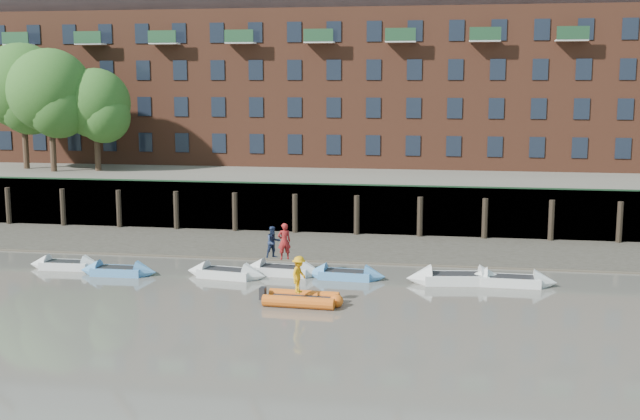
% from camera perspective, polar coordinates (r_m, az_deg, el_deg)
% --- Properties ---
extents(ground, '(220.00, 220.00, 0.00)m').
position_cam_1_polar(ground, '(30.10, 1.53, -9.78)').
color(ground, '#5D5850').
rests_on(ground, ground).
extents(foreshore, '(110.00, 8.00, 0.50)m').
position_cam_1_polar(foreshore, '(47.39, 4.49, -2.77)').
color(foreshore, '#3D382F').
rests_on(foreshore, ground).
extents(mud_band, '(110.00, 1.60, 0.10)m').
position_cam_1_polar(mud_band, '(44.08, 4.11, -3.67)').
color(mud_band, '#4C4336').
rests_on(mud_band, ground).
extents(river_wall, '(110.00, 1.23, 3.30)m').
position_cam_1_polar(river_wall, '(51.39, 4.93, -0.03)').
color(river_wall, '#2D2A26').
rests_on(river_wall, ground).
extents(bank_terrace, '(110.00, 28.00, 3.20)m').
position_cam_1_polar(bank_terrace, '(64.84, 5.86, 1.87)').
color(bank_terrace, '#5E594D').
rests_on(bank_terrace, ground).
extents(apartment_terrace, '(80.60, 15.56, 20.98)m').
position_cam_1_polar(apartment_terrace, '(65.39, 6.08, 11.78)').
color(apartment_terrace, brown).
rests_on(apartment_terrace, bank_terrace).
extents(tree_cluster, '(11.76, 7.74, 9.40)m').
position_cam_1_polar(tree_cluster, '(62.88, -18.79, 7.98)').
color(tree_cluster, '#3A281C').
rests_on(tree_cluster, bank_terrace).
extents(rowboat_0, '(4.04, 1.31, 1.16)m').
position_cam_1_polar(rowboat_0, '(44.31, -17.59, -3.74)').
color(rowboat_0, silver).
rests_on(rowboat_0, ground).
extents(rowboat_1, '(4.04, 1.25, 1.17)m').
position_cam_1_polar(rowboat_1, '(42.19, -14.16, -4.22)').
color(rowboat_1, '#4B88C1').
rests_on(rowboat_1, ground).
extents(rowboat_2, '(4.38, 1.83, 1.23)m').
position_cam_1_polar(rowboat_2, '(40.69, -6.71, -4.48)').
color(rowboat_2, silver).
rests_on(rowboat_2, ground).
extents(rowboat_3, '(4.33, 1.58, 1.23)m').
position_cam_1_polar(rowboat_3, '(41.02, -2.67, -4.32)').
color(rowboat_3, silver).
rests_on(rowboat_3, ground).
extents(rowboat_4, '(4.08, 1.41, 1.17)m').
position_cam_1_polar(rowboat_4, '(40.16, 1.83, -4.62)').
color(rowboat_4, '#4B88C1').
rests_on(rowboat_4, ground).
extents(rowboat_5, '(4.94, 2.06, 1.39)m').
position_cam_1_polar(rowboat_5, '(39.81, 9.59, -4.81)').
color(rowboat_5, silver).
rests_on(rowboat_5, ground).
extents(rowboat_6, '(4.42, 1.38, 1.27)m').
position_cam_1_polar(rowboat_6, '(39.95, 13.38, -4.91)').
color(rowboat_6, silver).
rests_on(rowboat_6, ground).
extents(rib_tender, '(3.52, 1.80, 0.60)m').
position_cam_1_polar(rib_tender, '(35.56, -1.12, -6.35)').
color(rib_tender, '#D85B14').
rests_on(rib_tender, ground).
extents(person_rower_a, '(0.81, 0.70, 1.87)m').
position_cam_1_polar(person_rower_a, '(40.57, -2.56, -2.23)').
color(person_rower_a, maroon).
rests_on(person_rower_a, rowboat_3).
extents(person_rower_b, '(1.01, 0.97, 1.64)m').
position_cam_1_polar(person_rower_b, '(40.98, -3.35, -2.29)').
color(person_rower_b, '#19233F').
rests_on(person_rower_b, rowboat_3).
extents(person_rib_crew, '(0.84, 1.17, 1.64)m').
position_cam_1_polar(person_rib_crew, '(35.25, -1.51, -4.61)').
color(person_rib_crew, orange).
rests_on(person_rib_crew, rib_tender).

